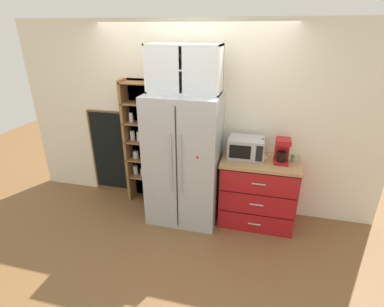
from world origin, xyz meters
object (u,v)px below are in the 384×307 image
(refrigerator, at_px, (185,159))
(microwave, at_px, (246,148))
(mug_sage, at_px, (295,158))
(bottle_clear, at_px, (262,150))
(coffee_maker, at_px, (282,150))
(chalkboard_menu, at_px, (110,153))
(mug_cream, at_px, (261,157))

(refrigerator, bearing_deg, microwave, 9.54)
(mug_sage, distance_m, bottle_clear, 0.41)
(coffee_maker, distance_m, chalkboard_menu, 2.53)
(mug_cream, bearing_deg, mug_sage, 10.46)
(refrigerator, relative_size, mug_cream, 15.03)
(bottle_clear, bearing_deg, mug_cream, -88.59)
(mug_cream, relative_size, chalkboard_menu, 0.09)
(mug_cream, bearing_deg, chalkboard_menu, 173.07)
(refrigerator, xyz_separation_m, chalkboard_menu, (-1.28, 0.34, -0.19))
(mug_sage, bearing_deg, bottle_clear, 179.99)
(bottle_clear, height_order, chalkboard_menu, chalkboard_menu)
(mug_sage, bearing_deg, chalkboard_menu, 175.69)
(microwave, height_order, chalkboard_menu, chalkboard_menu)
(microwave, distance_m, mug_cream, 0.23)
(refrigerator, bearing_deg, mug_sage, 5.68)
(microwave, bearing_deg, mug_sage, 0.64)
(coffee_maker, bearing_deg, mug_sage, 16.75)
(refrigerator, distance_m, mug_sage, 1.38)
(refrigerator, relative_size, bottle_clear, 6.50)
(mug_cream, height_order, chalkboard_menu, chalkboard_menu)
(microwave, relative_size, chalkboard_menu, 0.33)
(refrigerator, height_order, microwave, refrigerator)
(microwave, bearing_deg, coffee_maker, -5.49)
(mug_cream, relative_size, mug_sage, 1.05)
(microwave, xyz_separation_m, mug_cream, (0.20, -0.07, -0.08))
(microwave, bearing_deg, mug_cream, -18.59)
(refrigerator, xyz_separation_m, mug_cream, (0.97, 0.06, 0.10))
(microwave, xyz_separation_m, coffee_maker, (0.44, -0.04, 0.03))
(refrigerator, height_order, mug_sage, refrigerator)
(refrigerator, distance_m, chalkboard_menu, 1.34)
(mug_sage, xyz_separation_m, chalkboard_menu, (-2.65, 0.20, -0.29))
(coffee_maker, xyz_separation_m, mug_sage, (0.16, 0.05, -0.11))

